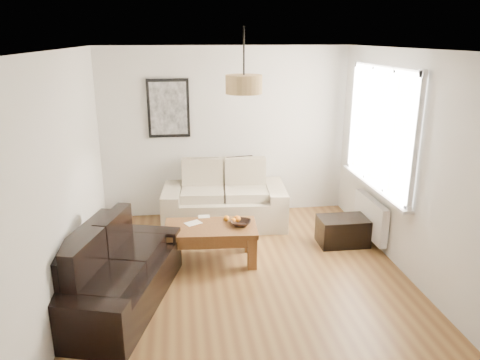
{
  "coord_description": "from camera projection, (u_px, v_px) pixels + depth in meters",
  "views": [
    {
      "loc": [
        -0.73,
        -4.67,
        2.73
      ],
      "look_at": [
        0.0,
        0.6,
        1.05
      ],
      "focal_mm": 34.25,
      "sensor_mm": 36.0,
      "label": 1
    }
  ],
  "objects": [
    {
      "name": "floor",
      "position": [
        247.0,
        281.0,
        5.33
      ],
      "size": [
        4.5,
        4.5,
        0.0
      ],
      "primitive_type": "plane",
      "color": "brown",
      "rests_on": "ground"
    },
    {
      "name": "ceiling",
      "position": [
        248.0,
        50.0,
        4.55
      ],
      "size": [
        3.8,
        4.5,
        0.0
      ],
      "primitive_type": null,
      "color": "white",
      "rests_on": "floor"
    },
    {
      "name": "wall_back",
      "position": [
        225.0,
        133.0,
        7.06
      ],
      "size": [
        3.8,
        0.04,
        2.6
      ],
      "primitive_type": null,
      "color": "silver",
      "rests_on": "floor"
    },
    {
      "name": "wall_front",
      "position": [
        304.0,
        279.0,
        2.81
      ],
      "size": [
        3.8,
        0.04,
        2.6
      ],
      "primitive_type": null,
      "color": "silver",
      "rests_on": "floor"
    },
    {
      "name": "wall_left",
      "position": [
        65.0,
        182.0,
        4.69
      ],
      "size": [
        0.04,
        4.5,
        2.6
      ],
      "primitive_type": null,
      "color": "silver",
      "rests_on": "floor"
    },
    {
      "name": "wall_right",
      "position": [
        413.0,
        168.0,
        5.19
      ],
      "size": [
        0.04,
        4.5,
        2.6
      ],
      "primitive_type": null,
      "color": "silver",
      "rests_on": "floor"
    },
    {
      "name": "window_bay",
      "position": [
        382.0,
        128.0,
        5.85
      ],
      "size": [
        0.14,
        1.9,
        1.6
      ],
      "primitive_type": null,
      "color": "white",
      "rests_on": "wall_right"
    },
    {
      "name": "radiator",
      "position": [
        371.0,
        217.0,
        6.21
      ],
      "size": [
        0.1,
        0.9,
        0.52
      ],
      "primitive_type": "cube",
      "color": "white",
      "rests_on": "wall_right"
    },
    {
      "name": "poster",
      "position": [
        169.0,
        108.0,
        6.8
      ],
      "size": [
        0.62,
        0.04,
        0.87
      ],
      "primitive_type": null,
      "color": "black",
      "rests_on": "wall_back"
    },
    {
      "name": "pendant_shade",
      "position": [
        244.0,
        84.0,
        4.94
      ],
      "size": [
        0.4,
        0.4,
        0.2
      ],
      "primitive_type": "cylinder",
      "color": "tan",
      "rests_on": "ceiling"
    },
    {
      "name": "loveseat_cream",
      "position": [
        224.0,
        195.0,
        6.87
      ],
      "size": [
        1.89,
        1.14,
        0.9
      ],
      "primitive_type": null,
      "rotation": [
        0.0,
        0.0,
        -0.08
      ],
      "color": "#BBB296",
      "rests_on": "floor"
    },
    {
      "name": "sofa_leather",
      "position": [
        116.0,
        270.0,
        4.79
      ],
      "size": [
        1.37,
        2.01,
        0.79
      ],
      "primitive_type": null,
      "rotation": [
        0.0,
        0.0,
        1.28
      ],
      "color": "black",
      "rests_on": "floor"
    },
    {
      "name": "coffee_table",
      "position": [
        211.0,
        243.0,
        5.76
      ],
      "size": [
        1.19,
        0.71,
        0.47
      ],
      "primitive_type": null,
      "rotation": [
        0.0,
        0.0,
        -0.07
      ],
      "color": "brown",
      "rests_on": "floor"
    },
    {
      "name": "ottoman",
      "position": [
        343.0,
        231.0,
        6.24
      ],
      "size": [
        0.67,
        0.43,
        0.38
      ],
      "primitive_type": "cube",
      "rotation": [
        0.0,
        0.0,
        -0.01
      ],
      "color": "black",
      "rests_on": "floor"
    },
    {
      "name": "cushion_left",
      "position": [
        205.0,
        171.0,
        6.94
      ],
      "size": [
        0.42,
        0.14,
        0.41
      ],
      "primitive_type": "cube",
      "rotation": [
        0.0,
        0.0,
        -0.04
      ],
      "color": "black",
      "rests_on": "loveseat_cream"
    },
    {
      "name": "cushion_right",
      "position": [
        239.0,
        170.0,
        7.01
      ],
      "size": [
        0.43,
        0.19,
        0.42
      ],
      "primitive_type": "cube",
      "rotation": [
        0.0,
        0.0,
        0.15
      ],
      "color": "black",
      "rests_on": "loveseat_cream"
    },
    {
      "name": "fruit_bowl",
      "position": [
        241.0,
        223.0,
        5.7
      ],
      "size": [
        0.32,
        0.32,
        0.06
      ],
      "primitive_type": "imported",
      "rotation": [
        0.0,
        0.0,
        -0.31
      ],
      "color": "black",
      "rests_on": "coffee_table"
    },
    {
      "name": "orange_a",
      "position": [
        233.0,
        220.0,
        5.77
      ],
      "size": [
        0.06,
        0.06,
        0.06
      ],
      "primitive_type": "sphere",
      "rotation": [
        0.0,
        0.0,
        -0.09
      ],
      "color": "orange",
      "rests_on": "fruit_bowl"
    },
    {
      "name": "orange_b",
      "position": [
        237.0,
        219.0,
        5.81
      ],
      "size": [
        0.11,
        0.11,
        0.09
      ],
      "primitive_type": "sphere",
      "rotation": [
        0.0,
        0.0,
        -0.29
      ],
      "color": "orange",
      "rests_on": "fruit_bowl"
    },
    {
      "name": "orange_c",
      "position": [
        226.0,
        218.0,
        5.83
      ],
      "size": [
        0.08,
        0.08,
        0.07
      ],
      "primitive_type": "sphere",
      "rotation": [
        0.0,
        0.0,
        0.06
      ],
      "color": "orange",
      "rests_on": "fruit_bowl"
    },
    {
      "name": "papers",
      "position": [
        193.0,
        223.0,
        5.77
      ],
      "size": [
        0.24,
        0.22,
        0.01
      ],
      "primitive_type": "cube",
      "rotation": [
        0.0,
        0.0,
        0.51
      ],
      "color": "white",
      "rests_on": "coffee_table"
    }
  ]
}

